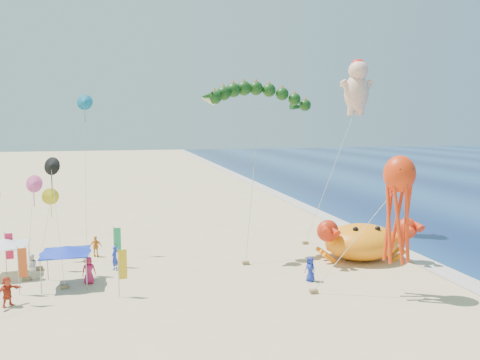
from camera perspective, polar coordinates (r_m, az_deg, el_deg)
name	(u,v)px	position (r m, az deg, el deg)	size (l,w,h in m)	color
ground	(272,267)	(36.39, 3.88, -10.50)	(320.00, 320.00, 0.00)	#D1B784
foam_strip	(410,256)	(41.53, 20.04, -8.69)	(320.00, 320.00, 0.00)	silver
crab_inflatable	(362,240)	(38.95, 14.66, -7.15)	(8.09, 5.62, 3.55)	orange
dragon_kite	(258,99)	(38.85, 2.16, 9.83)	(10.22, 5.72, 13.98)	#0F330E
cherub_kite	(357,86)	(47.02, 14.06, 11.07)	(7.60, 4.02, 16.95)	#FEB79B
octopus_kite	(398,201)	(30.58, 18.72, -2.41)	(6.07, 2.73, 8.94)	red
canopy_blue	(66,250)	(33.86, -20.50, -7.97)	(3.33, 3.33, 2.71)	gray
canopy_white	(4,243)	(37.58, -26.81, -6.82)	(3.24, 3.24, 2.71)	gray
feather_flags	(68,254)	(34.47, -20.26, -8.43)	(8.49, 6.49, 3.20)	gray
beachgoers	(91,270)	(34.14, -17.68, -10.42)	(20.55, 10.78, 1.88)	#BC361E
small_kites	(45,178)	(36.71, -22.64, 0.27)	(6.29, 13.70, 13.29)	#D6478C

